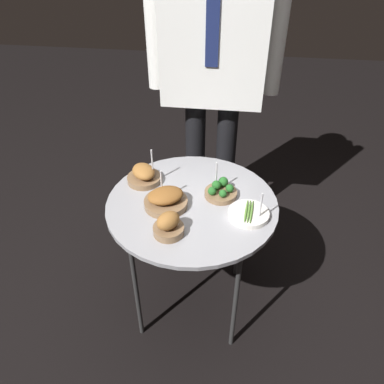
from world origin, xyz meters
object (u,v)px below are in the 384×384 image
Objects in this scene: bowl_roast_back_left at (144,175)px; waiter_figure at (214,51)px; bowl_asparagus_far_rim at (249,214)px; serving_cart at (192,210)px; bowl_roast_mid_left at (168,225)px; bowl_broccoli_back_right at (221,191)px; bowl_roast_center at (166,199)px.

waiter_figure is at bearing 61.33° from bowl_roast_back_left.
serving_cart is at bearing 165.78° from bowl_asparagus_far_rim.
bowl_roast_mid_left is 0.85m from waiter_figure.
bowl_broccoli_back_right is at bearing -80.13° from waiter_figure.
serving_cart is 3.92× the size of bowl_roast_center.
bowl_roast_center reaches higher than serving_cart.
serving_cart is at bearing 20.73° from bowl_roast_center.
bowl_roast_mid_left is at bearing -96.17° from waiter_figure.
waiter_figure reaches higher than bowl_roast_mid_left.
bowl_broccoli_back_right is (0.33, -0.05, -0.01)m from bowl_roast_back_left.
bowl_broccoli_back_right is 0.17m from bowl_asparagus_far_rim.
waiter_figure reaches higher than bowl_roast_center.
bowl_roast_center is 0.20m from bowl_roast_back_left.
bowl_broccoli_back_right is 0.65m from waiter_figure.
serving_cart is 0.14m from bowl_broccoli_back_right.
bowl_asparagus_far_rim is 0.09× the size of waiter_figure.
serving_cart is 5.93× the size of bowl_roast_mid_left.
waiter_figure is (-0.09, 0.50, 0.41)m from bowl_broccoli_back_right.
bowl_broccoli_back_right is at bearing 135.04° from bowl_asparagus_far_rim.
serving_cart is 4.37× the size of bowl_roast_back_left.
bowl_roast_back_left is at bearing 170.77° from bowl_broccoli_back_right.
bowl_broccoli_back_right is at bearing 24.75° from bowl_roast_center.
bowl_roast_back_left is 0.65m from waiter_figure.
bowl_roast_mid_left is at bearing -124.06° from bowl_broccoli_back_right.
bowl_roast_mid_left is at bearing -154.92° from bowl_asparagus_far_rim.
waiter_figure is (0.08, 0.75, 0.39)m from bowl_roast_mid_left.
bowl_asparagus_far_rim is (0.29, 0.13, -0.03)m from bowl_roast_mid_left.
bowl_roast_center is at bearing 176.50° from bowl_asparagus_far_rim.
waiter_figure is (0.12, 0.60, 0.40)m from bowl_roast_center.
waiter_figure is at bearing 87.72° from serving_cart.
bowl_roast_center is at bearing -101.45° from waiter_figure.
bowl_broccoli_back_right reaches higher than bowl_asparagus_far_rim.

